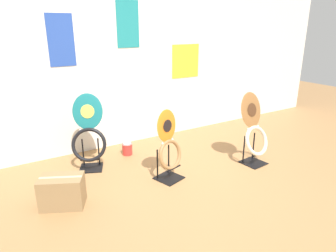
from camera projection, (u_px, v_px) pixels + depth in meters
name	position (u px, v px, depth m)	size (l,w,h in m)	color
ground_plane	(213.00, 199.00, 3.12)	(14.00, 14.00, 0.00)	#A37547
wall_back	(129.00, 56.00, 4.30)	(8.00, 0.07, 2.60)	silver
toilet_seat_display_orange_sun	(169.00, 148.00, 3.42)	(0.38, 0.35, 0.84)	black
toilet_seat_display_woodgrain	(254.00, 131.00, 3.82)	(0.41, 0.35, 0.93)	black
toilet_seat_display_teal_sax	(89.00, 137.00, 3.68)	(0.48, 0.44, 0.94)	black
paint_can	(127.00, 148.00, 4.18)	(0.15, 0.15, 0.17)	red
storage_box	(62.00, 191.00, 2.97)	(0.49, 0.42, 0.32)	#93754C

